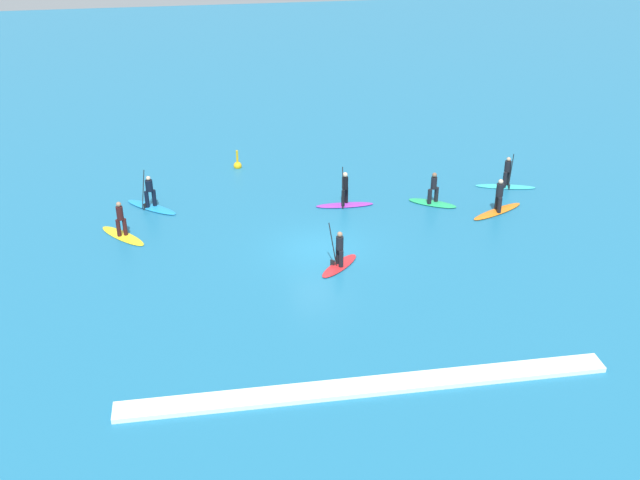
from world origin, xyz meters
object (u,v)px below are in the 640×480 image
surfer_on_blue_board (151,201)px  surfer_on_purple_board (345,197)px  surfer_on_green_board (433,197)px  surfer_on_teal_board (506,179)px  surfer_on_orange_board (498,204)px  marker_buoy (238,165)px  surfer_on_yellow_board (122,228)px  surfer_on_red_board (339,258)px

surfer_on_blue_board → surfer_on_purple_board: bearing=-146.4°
surfer_on_green_board → surfer_on_teal_board: surfer_on_teal_board is taller
surfer_on_teal_board → surfer_on_orange_board: bearing=-103.8°
surfer_on_teal_board → marker_buoy: 14.84m
surfer_on_purple_board → marker_buoy: surfer_on_purple_board is taller
surfer_on_blue_board → surfer_on_yellow_board: size_ratio=1.05×
surfer_on_purple_board → surfer_on_blue_board: size_ratio=1.03×
surfer_on_orange_board → surfer_on_yellow_board: (-18.24, 0.27, 0.02)m
surfer_on_yellow_board → surfer_on_green_board: bearing=53.7°
surfer_on_purple_board → surfer_on_red_board: surfer_on_purple_board is taller
surfer_on_yellow_board → surfer_on_teal_board: size_ratio=0.85×
surfer_on_red_board → marker_buoy: surfer_on_red_board is taller
surfer_on_red_board → surfer_on_orange_board: bearing=158.9°
surfer_on_red_board → surfer_on_teal_board: (10.33, 7.05, 0.04)m
surfer_on_green_board → surfer_on_yellow_board: bearing=-143.5°
surfer_on_teal_board → surfer_on_blue_board: bearing=-166.5°
surfer_on_orange_board → surfer_on_yellow_board: 18.24m
surfer_on_orange_board → marker_buoy: bearing=120.2°
surfer_on_teal_board → marker_buoy: (-13.95, 5.05, -0.30)m
surfer_on_orange_board → surfer_on_red_board: size_ratio=1.42×
surfer_on_green_board → surfer_on_yellow_board: surfer_on_yellow_board is taller
surfer_on_green_board → surfer_on_teal_board: 4.70m
surfer_on_green_board → surfer_on_red_board: bearing=-104.2°
surfer_on_blue_board → surfer_on_red_board: surfer_on_blue_board is taller
surfer_on_teal_board → marker_buoy: bearing=174.6°
surfer_on_orange_board → surfer_on_blue_board: size_ratio=1.12×
surfer_on_green_board → marker_buoy: surfer_on_green_board is taller
surfer_on_yellow_board → surfer_on_teal_board: surfer_on_teal_board is taller
surfer_on_blue_board → surfer_on_red_board: bearing=179.3°
surfer_on_teal_board → marker_buoy: size_ratio=2.82×
surfer_on_yellow_board → surfer_on_teal_board: 19.98m
surfer_on_red_board → surfer_on_teal_board: bearing=167.9°
surfer_on_yellow_board → marker_buoy: bearing=101.9°
surfer_on_teal_board → surfer_on_purple_board: bearing=-159.4°
surfer_on_orange_board → surfer_on_yellow_board: same height
surfer_on_purple_board → surfer_on_blue_board: bearing=-5.5°
surfer_on_green_board → surfer_on_purple_board: bearing=-154.3°
surfer_on_green_board → marker_buoy: bearing=177.6°
surfer_on_purple_board → surfer_on_red_board: bearing=79.2°
marker_buoy → surfer_on_blue_board: bearing=-134.6°
surfer_on_yellow_board → surfer_on_orange_board: bearing=48.4°
surfer_on_orange_board → surfer_on_red_board: surfer_on_red_board is taller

